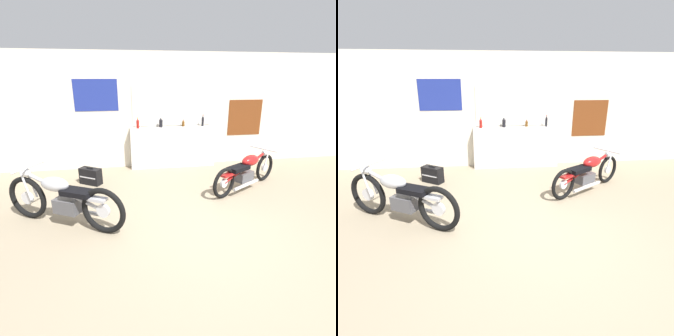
% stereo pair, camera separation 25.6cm
% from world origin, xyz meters
% --- Properties ---
extents(ground_plane, '(24.00, 24.00, 0.00)m').
position_xyz_m(ground_plane, '(0.00, 0.00, 0.00)').
color(ground_plane, gray).
extents(wall_back, '(10.00, 0.07, 2.80)m').
position_xyz_m(wall_back, '(0.01, 3.36, 1.40)').
color(wall_back, beige).
rests_on(wall_back, ground_plane).
extents(sill_counter, '(2.16, 0.28, 1.03)m').
position_xyz_m(sill_counter, '(0.04, 3.18, 0.52)').
color(sill_counter, silver).
rests_on(sill_counter, ground_plane).
extents(bottle_leftmost, '(0.07, 0.07, 0.26)m').
position_xyz_m(bottle_leftmost, '(-0.84, 3.14, 1.15)').
color(bottle_leftmost, maroon).
rests_on(bottle_leftmost, sill_counter).
extents(bottle_left_center, '(0.09, 0.09, 0.26)m').
position_xyz_m(bottle_left_center, '(-0.27, 3.19, 1.15)').
color(bottle_left_center, black).
rests_on(bottle_left_center, sill_counter).
extents(bottle_center, '(0.07, 0.07, 0.17)m').
position_xyz_m(bottle_center, '(0.31, 3.22, 1.11)').
color(bottle_center, '#5B3814').
rests_on(bottle_center, sill_counter).
extents(bottle_right_center, '(0.06, 0.06, 0.29)m').
position_xyz_m(bottle_right_center, '(0.80, 3.18, 1.16)').
color(bottle_right_center, black).
rests_on(bottle_right_center, sill_counter).
extents(motorcycle_silver, '(1.93, 1.08, 0.92)m').
position_xyz_m(motorcycle_silver, '(-2.14, 0.60, 0.44)').
color(motorcycle_silver, black).
rests_on(motorcycle_silver, ground_plane).
extents(motorcycle_red, '(1.78, 1.12, 0.77)m').
position_xyz_m(motorcycle_red, '(1.27, 1.50, 0.39)').
color(motorcycle_red, black).
rests_on(motorcycle_red, ground_plane).
extents(hard_case_black, '(0.51, 0.43, 0.38)m').
position_xyz_m(hard_case_black, '(-1.94, 2.28, 0.18)').
color(hard_case_black, black).
rests_on(hard_case_black, ground_plane).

